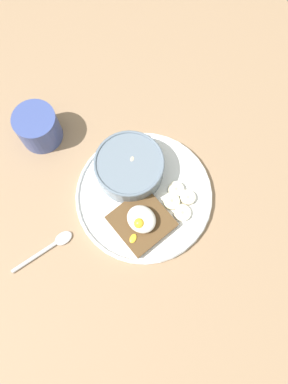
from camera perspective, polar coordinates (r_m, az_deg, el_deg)
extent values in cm
cube|color=#9A795A|center=(76.55, 0.00, -0.91)|extent=(120.00, 120.00, 2.00)
cylinder|color=white|center=(75.11, 0.00, -0.58)|extent=(27.39, 27.39, 1.00)
torus|color=white|center=(74.35, 0.00, -0.40)|extent=(27.19, 27.19, 0.60)
cylinder|color=slate|center=(73.88, -2.22, 3.72)|extent=(13.47, 13.47, 5.12)
torus|color=slate|center=(71.50, -2.29, 4.47)|extent=(13.67, 13.67, 0.60)
cylinder|color=white|center=(74.04, -2.21, 3.67)|extent=(12.07, 12.07, 4.38)
ellipsoid|color=white|center=(72.19, -2.27, 4.25)|extent=(11.47, 11.47, 1.20)
ellipsoid|color=tan|center=(72.64, -2.02, 5.87)|extent=(1.92, 1.45, 0.74)
ellipsoid|color=tan|center=(72.11, -2.54, 4.65)|extent=(0.85, 1.29, 0.55)
ellipsoid|color=beige|center=(72.10, -1.82, 4.96)|extent=(1.94, 2.24, 0.81)
ellipsoid|color=tan|center=(73.56, -1.68, 7.29)|extent=(1.32, 0.93, 0.53)
cube|color=brown|center=(71.76, -0.38, -4.41)|extent=(11.31, 11.31, 0.30)
cube|color=brown|center=(72.42, -0.37, -4.53)|extent=(11.09, 11.09, 1.55)
ellipsoid|color=white|center=(70.42, -0.38, -4.15)|extent=(5.79, 5.11, 2.55)
sphere|color=yellow|center=(69.56, -0.74, -4.77)|extent=(2.09, 2.09, 2.09)
ellipsoid|color=yellow|center=(70.77, -1.67, -7.09)|extent=(1.74, 2.14, 0.36)
cylinder|color=beige|center=(74.62, 4.88, 0.39)|extent=(3.82, 3.75, 1.38)
cylinder|color=#B6AE94|center=(74.12, 4.91, 0.52)|extent=(0.68, 0.67, 0.18)
cylinder|color=beige|center=(73.51, 5.85, -3.20)|extent=(4.34, 4.31, 1.07)
cylinder|color=#B8AE93|center=(73.11, 5.88, -3.11)|extent=(0.78, 0.77, 0.16)
cylinder|color=beige|center=(73.82, 4.23, -1.43)|extent=(4.60, 4.62, 1.45)
cylinder|color=tan|center=(73.34, 4.26, -1.33)|extent=(0.82, 0.82, 0.20)
cylinder|color=beige|center=(74.46, 6.65, -0.85)|extent=(4.37, 4.36, 1.06)
cylinder|color=#BBAE94|center=(74.00, 6.69, -0.74)|extent=(0.78, 0.78, 0.14)
cylinder|color=#3E4F95|center=(80.24, -15.84, 9.46)|extent=(8.70, 8.70, 7.52)
cylinder|color=#302112|center=(77.82, -16.39, 10.41)|extent=(7.39, 7.39, 0.40)
cylinder|color=silver|center=(75.41, -15.85, -9.18)|extent=(3.07, 11.25, 0.80)
ellipsoid|color=silver|center=(74.80, -12.19, -6.89)|extent=(3.08, 4.01, 0.70)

